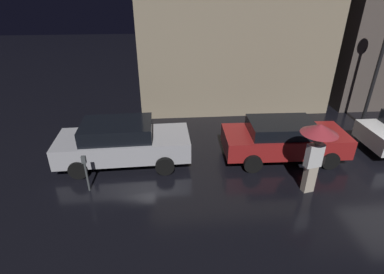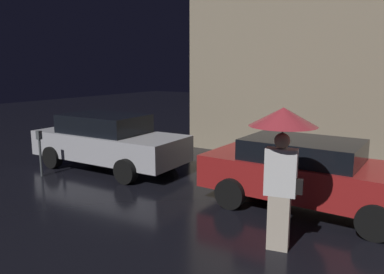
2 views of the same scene
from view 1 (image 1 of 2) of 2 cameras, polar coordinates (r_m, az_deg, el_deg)
The scene contains 5 objects.
building_facade_left at distance 14.53m, azimuth 8.04°, elevation 18.25°, with size 8.62×3.00×6.51m.
parked_car_silver at distance 10.27m, azimuth -13.09°, elevation -0.93°, with size 4.41×1.93×1.48m.
parked_car_red at distance 10.78m, azimuth 17.02°, elevation -0.28°, with size 4.21×1.90×1.37m.
pedestrian_with_umbrella at distance 8.86m, azimuth 22.76°, elevation -0.83°, with size 0.99×0.99×2.18m.
parking_meter at distance 9.17m, azimuth -19.60°, elevation -5.86°, with size 0.12×0.10×1.18m.
Camera 1 is at (-7.64, -7.52, 5.54)m, focal length 28.00 mm.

